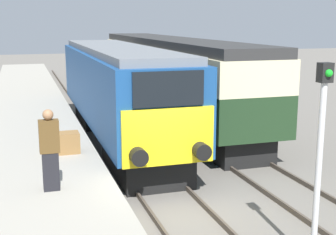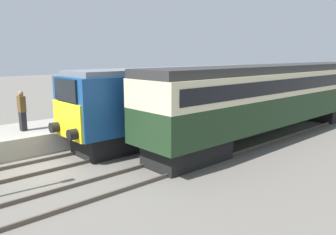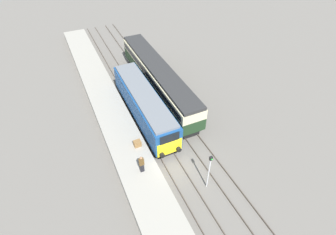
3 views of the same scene
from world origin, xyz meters
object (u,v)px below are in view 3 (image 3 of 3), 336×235
(signal_post, at_px, (209,170))
(luggage_crate, at_px, (137,143))
(locomotive, at_px, (144,105))
(passenger_carriage, at_px, (158,76))
(person_on_platform, at_px, (142,164))

(signal_post, bearing_deg, luggage_crate, 123.14)
(locomotive, relative_size, signal_post, 3.40)
(locomotive, xyz_separation_m, luggage_crate, (-2.39, -4.27, -0.87))
(passenger_carriage, xyz_separation_m, person_on_platform, (-6.44, -11.43, -0.50))
(passenger_carriage, bearing_deg, person_on_platform, -119.37)
(passenger_carriage, bearing_deg, luggage_crate, -124.55)
(signal_post, distance_m, luggage_crate, 7.57)
(signal_post, xyz_separation_m, luggage_crate, (-4.09, 6.26, -1.13))
(locomotive, bearing_deg, luggage_crate, -119.23)
(person_on_platform, distance_m, luggage_crate, 3.16)
(passenger_carriage, relative_size, signal_post, 4.66)
(locomotive, bearing_deg, signal_post, -80.83)
(signal_post, bearing_deg, person_on_platform, 145.63)
(passenger_carriage, bearing_deg, locomotive, -129.40)
(person_on_platform, bearing_deg, passenger_carriage, 60.63)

